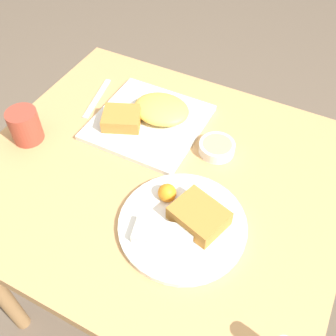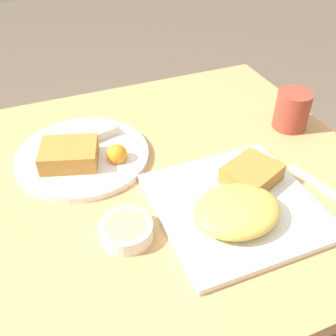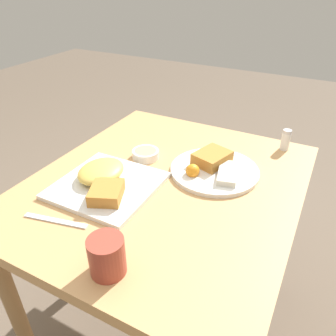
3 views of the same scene
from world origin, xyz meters
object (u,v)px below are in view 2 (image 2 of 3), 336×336
Objects in this scene: sauce_ramekin at (126,230)px; coffee_mug at (292,110)px; butter_knife at (327,191)px; plate_oval_far at (81,153)px; plate_square_near at (238,203)px.

coffee_mug is (0.47, 0.19, 0.03)m from sauce_ramekin.
sauce_ramekin is 0.51m from coffee_mug.
coffee_mug is (0.07, 0.22, 0.04)m from butter_knife.
plate_oval_far reaches higher than butter_knife.
plate_oval_far is 3.08× the size of sauce_ramekin.
plate_oval_far is 1.57× the size of butter_knife.
sauce_ramekin is 0.40m from butter_knife.
plate_square_near is 0.33m from coffee_mug.
plate_oval_far is (-0.23, 0.26, -0.01)m from plate_square_near.
coffee_mug reaches higher than plate_square_near.
plate_square_near is 1.58× the size of butter_knife.
plate_square_near is 1.01× the size of plate_oval_far.
butter_knife is (0.43, -0.28, -0.01)m from plate_oval_far.
butter_knife is (0.40, -0.04, -0.01)m from sauce_ramekin.
plate_oval_far is at bearing 131.39° from plate_square_near.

